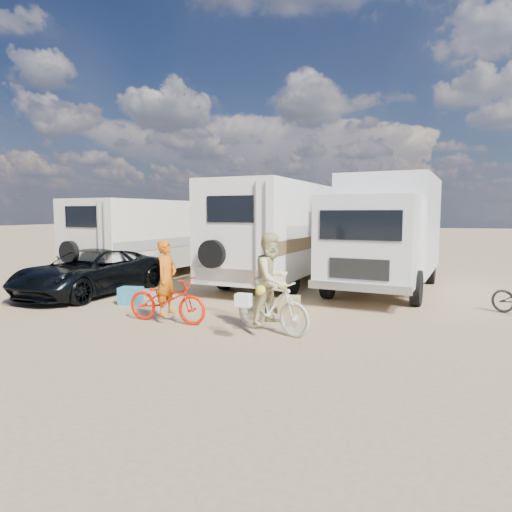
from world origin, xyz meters
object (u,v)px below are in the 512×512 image
(box_truck, at_px, (386,233))
(bike_woman, at_px, (272,306))
(cooler, at_px, (131,296))
(rider_man, at_px, (167,286))
(crate, at_px, (289,304))
(dark_suv, at_px, (90,272))
(rider_woman, at_px, (272,288))
(bike_man, at_px, (167,300))
(rv_left, at_px, (157,239))
(rv_main, at_px, (288,233))

(box_truck, distance_m, bike_woman, 6.39)
(bike_woman, bearing_deg, cooler, 93.09)
(rider_man, relative_size, crate, 3.33)
(box_truck, distance_m, crate, 4.80)
(dark_suv, bearing_deg, rider_woman, -15.78)
(crate, bearing_deg, bike_woman, -85.66)
(rider_man, bearing_deg, bike_man, 0.00)
(rv_left, height_order, rider_man, rv_left)
(bike_man, bearing_deg, rider_man, 0.00)
(crate, bearing_deg, rider_man, -141.15)
(box_truck, relative_size, rider_man, 4.21)
(box_truck, relative_size, rider_woman, 3.74)
(rv_main, height_order, dark_suv, rv_main)
(dark_suv, bearing_deg, rider_man, -25.56)
(bike_man, height_order, rider_woman, rider_woman)
(box_truck, distance_m, bike_man, 7.44)
(cooler, bearing_deg, rider_woman, -28.34)
(crate, bearing_deg, rider_woman, -85.66)
(box_truck, xyz_separation_m, dark_suv, (-8.27, -3.67, -1.12))
(dark_suv, bearing_deg, rv_main, 48.31)
(rv_left, height_order, dark_suv, rv_left)
(bike_woman, relative_size, rider_woman, 0.99)
(rv_main, distance_m, rider_woman, 7.23)
(dark_suv, bearing_deg, rv_left, 97.24)
(box_truck, height_order, rider_man, box_truck)
(bike_man, bearing_deg, cooler, 57.22)
(box_truck, relative_size, bike_man, 3.57)
(bike_woman, bearing_deg, rv_main, 34.42)
(rv_main, xyz_separation_m, dark_suv, (-4.82, -4.69, -1.02))
(rider_man, bearing_deg, rv_left, 36.39)
(rv_main, relative_size, rider_man, 5.42)
(rider_man, xyz_separation_m, rider_woman, (2.45, -0.06, 0.10))
(rider_woman, bearing_deg, rv_main, 34.42)
(bike_woman, bearing_deg, box_truck, 4.42)
(dark_suv, height_order, rider_woman, rider_woman)
(cooler, bearing_deg, bike_woman, -28.34)
(cooler, distance_m, crate, 4.27)
(rv_left, distance_m, crate, 8.03)
(crate, bearing_deg, bike_man, -141.15)
(rv_main, height_order, rider_man, rv_main)
(rv_main, relative_size, rider_woman, 4.82)
(box_truck, distance_m, rider_woman, 6.33)
(rider_man, xyz_separation_m, crate, (2.31, 1.86, -0.63))
(dark_suv, height_order, bike_woman, dark_suv)
(dark_suv, distance_m, rider_woman, 6.83)
(rv_main, bearing_deg, rv_left, -169.11)
(cooler, bearing_deg, rv_main, 53.39)
(rv_main, distance_m, bike_woman, 7.28)
(box_truck, distance_m, cooler, 7.87)
(rider_man, height_order, cooler, rider_man)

